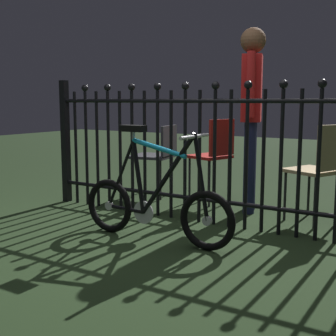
# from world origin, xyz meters

# --- Properties ---
(ground_plane) EXTENTS (20.00, 20.00, 0.00)m
(ground_plane) POSITION_xyz_m (0.00, 0.00, 0.00)
(ground_plane) COLOR #1F3018
(iron_fence) EXTENTS (3.32, 0.07, 1.28)m
(iron_fence) POSITION_xyz_m (-0.06, 0.73, 0.65)
(iron_fence) COLOR black
(iron_fence) RESTS_ON ground
(bicycle) EXTENTS (1.33, 0.40, 0.88)m
(bicycle) POSITION_xyz_m (-0.05, 0.07, 0.29)
(bicycle) COLOR black
(bicycle) RESTS_ON ground
(chair_charcoal) EXTENTS (0.50, 0.50, 0.80)m
(chair_charcoal) POSITION_xyz_m (-0.93, 1.47, 0.50)
(chair_charcoal) COLOR black
(chair_charcoal) RESTS_ON ground
(chair_tan) EXTENTS (0.53, 0.53, 0.87)m
(chair_tan) POSITION_xyz_m (0.90, 1.24, 0.53)
(chair_tan) COLOR black
(chair_tan) RESTS_ON ground
(chair_red) EXTENTS (0.46, 0.45, 0.88)m
(chair_red) POSITION_xyz_m (-0.24, 1.46, 0.55)
(chair_red) COLOR black
(chair_red) RESTS_ON ground
(person_visitor) EXTENTS (0.27, 0.45, 1.74)m
(person_visitor) POSITION_xyz_m (0.20, 1.34, 1.05)
(person_visitor) COLOR #191E3F
(person_visitor) RESTS_ON ground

